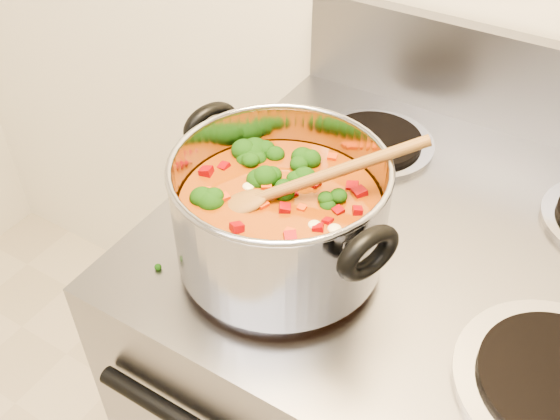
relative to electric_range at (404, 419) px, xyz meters
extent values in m
cube|color=gray|center=(0.00, 0.31, 0.53)|extent=(0.76, 0.03, 0.16)
cylinder|color=#A5A5AD|center=(-0.18, -0.15, 0.46)|extent=(0.23, 0.23, 0.01)
cylinder|color=black|center=(-0.18, -0.15, 0.46)|extent=(0.18, 0.18, 0.01)
cylinder|color=#A5A5AD|center=(-0.18, 0.15, 0.46)|extent=(0.19, 0.19, 0.01)
cylinder|color=black|center=(-0.18, 0.15, 0.46)|extent=(0.15, 0.15, 0.01)
cylinder|color=#9E9EA5|center=(-0.17, -0.15, 0.54)|extent=(0.26, 0.26, 0.14)
torus|color=#9E9EA5|center=(-0.17, -0.15, 0.61)|extent=(0.26, 0.26, 0.01)
cylinder|color=#84380C|center=(-0.17, -0.15, 0.51)|extent=(0.24, 0.24, 0.09)
torus|color=black|center=(-0.31, -0.10, 0.59)|extent=(0.05, 0.08, 0.08)
torus|color=black|center=(-0.04, -0.20, 0.59)|extent=(0.05, 0.08, 0.08)
ellipsoid|color=black|center=(-0.15, -0.10, 0.56)|extent=(0.04, 0.04, 0.03)
ellipsoid|color=black|center=(-0.26, -0.15, 0.56)|extent=(0.04, 0.04, 0.03)
ellipsoid|color=black|center=(-0.19, -0.14, 0.56)|extent=(0.04, 0.04, 0.03)
ellipsoid|color=black|center=(-0.08, -0.10, 0.56)|extent=(0.04, 0.04, 0.03)
ellipsoid|color=black|center=(-0.15, -0.05, 0.56)|extent=(0.04, 0.04, 0.03)
ellipsoid|color=black|center=(-0.18, -0.19, 0.56)|extent=(0.04, 0.04, 0.03)
ellipsoid|color=black|center=(-0.12, -0.20, 0.56)|extent=(0.04, 0.04, 0.03)
ellipsoid|color=black|center=(-0.15, -0.10, 0.56)|extent=(0.04, 0.04, 0.03)
ellipsoid|color=black|center=(-0.15, -0.25, 0.56)|extent=(0.04, 0.04, 0.03)
ellipsoid|color=maroon|center=(-0.22, -0.20, 0.56)|extent=(0.01, 0.01, 0.01)
ellipsoid|color=maroon|center=(-0.21, -0.19, 0.56)|extent=(0.01, 0.01, 0.01)
ellipsoid|color=maroon|center=(-0.15, -0.14, 0.56)|extent=(0.01, 0.01, 0.01)
ellipsoid|color=maroon|center=(-0.21, -0.15, 0.56)|extent=(0.01, 0.01, 0.01)
ellipsoid|color=maroon|center=(-0.12, -0.13, 0.56)|extent=(0.01, 0.01, 0.01)
ellipsoid|color=maroon|center=(-0.11, -0.14, 0.56)|extent=(0.01, 0.01, 0.01)
ellipsoid|color=maroon|center=(-0.11, -0.14, 0.56)|extent=(0.01, 0.01, 0.01)
ellipsoid|color=maroon|center=(-0.18, -0.09, 0.56)|extent=(0.01, 0.01, 0.01)
ellipsoid|color=maroon|center=(-0.20, -0.11, 0.56)|extent=(0.01, 0.01, 0.01)
ellipsoid|color=maroon|center=(-0.26, -0.10, 0.56)|extent=(0.01, 0.01, 0.01)
ellipsoid|color=maroon|center=(-0.26, -0.11, 0.56)|extent=(0.01, 0.01, 0.01)
ellipsoid|color=maroon|center=(-0.13, -0.16, 0.56)|extent=(0.01, 0.01, 0.01)
ellipsoid|color=maroon|center=(-0.08, -0.15, 0.56)|extent=(0.01, 0.01, 0.01)
ellipsoid|color=maroon|center=(-0.25, -0.09, 0.56)|extent=(0.01, 0.01, 0.01)
ellipsoid|color=red|center=(-0.15, -0.25, 0.56)|extent=(0.01, 0.01, 0.01)
ellipsoid|color=red|center=(-0.27, -0.17, 0.56)|extent=(0.01, 0.01, 0.01)
ellipsoid|color=red|center=(-0.27, -0.11, 0.56)|extent=(0.01, 0.01, 0.01)
ellipsoid|color=red|center=(-0.20, -0.18, 0.56)|extent=(0.01, 0.01, 0.01)
ellipsoid|color=red|center=(-0.12, -0.16, 0.56)|extent=(0.01, 0.01, 0.01)
ellipsoid|color=red|center=(-0.13, -0.22, 0.56)|extent=(0.01, 0.01, 0.01)
ellipsoid|color=red|center=(-0.09, -0.14, 0.56)|extent=(0.01, 0.01, 0.01)
ellipsoid|color=red|center=(-0.17, -0.19, 0.56)|extent=(0.01, 0.01, 0.01)
ellipsoid|color=red|center=(-0.20, -0.17, 0.56)|extent=(0.01, 0.01, 0.01)
ellipsoid|color=red|center=(-0.12, -0.07, 0.56)|extent=(0.01, 0.01, 0.01)
ellipsoid|color=red|center=(-0.11, -0.17, 0.56)|extent=(0.01, 0.01, 0.01)
ellipsoid|color=red|center=(-0.21, -0.06, 0.56)|extent=(0.01, 0.01, 0.01)
ellipsoid|color=beige|center=(-0.25, -0.11, 0.56)|extent=(0.02, 0.02, 0.01)
ellipsoid|color=beige|center=(-0.14, -0.21, 0.56)|extent=(0.02, 0.02, 0.01)
ellipsoid|color=beige|center=(-0.14, -0.19, 0.56)|extent=(0.02, 0.02, 0.01)
ellipsoid|color=beige|center=(-0.08, -0.10, 0.56)|extent=(0.02, 0.02, 0.01)
ellipsoid|color=beige|center=(-0.10, -0.10, 0.56)|extent=(0.02, 0.02, 0.01)
ellipsoid|color=beige|center=(-0.13, -0.17, 0.56)|extent=(0.02, 0.02, 0.01)
ellipsoid|color=beige|center=(-0.19, -0.10, 0.56)|extent=(0.02, 0.02, 0.01)
ellipsoid|color=beige|center=(-0.21, -0.18, 0.56)|extent=(0.02, 0.02, 0.01)
ellipsoid|color=beige|center=(-0.25, -0.22, 0.56)|extent=(0.02, 0.02, 0.01)
ellipsoid|color=brown|center=(-0.21, -0.18, 0.56)|extent=(0.08, 0.07, 0.04)
cylinder|color=brown|center=(-0.12, -0.11, 0.59)|extent=(0.18, 0.15, 0.09)
ellipsoid|color=black|center=(-0.36, -0.25, 0.46)|extent=(0.01, 0.01, 0.01)
ellipsoid|color=black|center=(-0.34, -0.01, 0.46)|extent=(0.01, 0.01, 0.01)
ellipsoid|color=black|center=(-0.08, -0.29, 0.46)|extent=(0.01, 0.01, 0.01)
ellipsoid|color=black|center=(-0.36, -0.14, 0.46)|extent=(0.01, 0.01, 0.01)
ellipsoid|color=black|center=(0.04, -0.23, 0.46)|extent=(0.01, 0.01, 0.01)
camera|label=1|loc=(0.12, -0.63, 1.04)|focal=40.00mm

